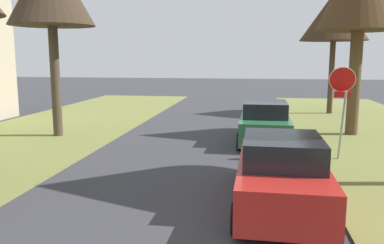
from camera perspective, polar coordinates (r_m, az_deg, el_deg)
stop_sign_far at (r=13.15m, az=20.79°, el=3.93°), size 0.82×0.79×2.90m
street_tree_right_far at (r=24.14m, az=19.82°, el=14.12°), size 3.74×3.74×6.85m
parked_sedan_red at (r=8.91m, az=12.69°, el=-7.24°), size 1.98×4.42×1.57m
parked_sedan_green at (r=15.53m, az=10.40°, el=-0.16°), size 1.98×4.42×1.57m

